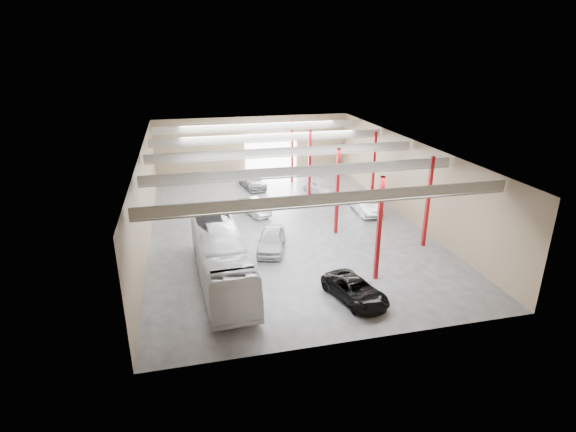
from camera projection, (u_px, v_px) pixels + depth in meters
name	position (u px, v px, depth m)	size (l,w,h in m)	color
depot_shell	(285.00, 169.00, 36.64)	(22.12, 32.12, 7.06)	#47484D
coach_bus	(221.00, 258.00, 28.76)	(2.82, 12.05, 3.36)	silver
black_sedan	(355.00, 290.00, 26.96)	(2.21, 4.80, 1.33)	black
car_row_a	(271.00, 240.00, 33.53)	(1.90, 4.73, 1.61)	silver
car_row_b	(254.00, 207.00, 40.79)	(1.43, 4.11, 1.35)	#ABABAF
car_row_c	(252.00, 181.00, 48.40)	(2.04, 5.01, 1.45)	gray
car_right_near	(364.00, 203.00, 41.19)	(1.77, 5.08, 1.67)	#B8B8BE
car_right_far	(320.00, 187.00, 46.17)	(1.81, 4.49, 1.53)	silver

